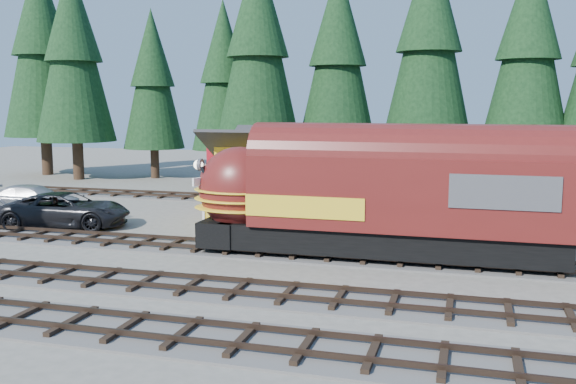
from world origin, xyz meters
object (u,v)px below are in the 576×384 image
(locomotive, at_px, (367,200))
(caboose, at_px, (281,166))
(depot, at_px, (331,172))
(pickup_truck_b, at_px, (34,199))
(pickup_truck_a, at_px, (66,210))

(locomotive, xyz_separation_m, caboose, (-7.96, 14.00, -0.12))
(depot, relative_size, pickup_truck_b, 2.22)
(pickup_truck_b, bearing_deg, locomotive, -115.93)
(pickup_truck_a, bearing_deg, depot, -86.81)
(locomotive, xyz_separation_m, pickup_truck_b, (-21.10, 5.99, -1.71))
(pickup_truck_a, height_order, pickup_truck_b, pickup_truck_a)
(caboose, height_order, pickup_truck_b, caboose)
(pickup_truck_a, distance_m, pickup_truck_b, 5.60)
(depot, distance_m, caboose, 9.04)
(caboose, bearing_deg, pickup_truck_b, -148.62)
(pickup_truck_b, bearing_deg, pickup_truck_a, -135.78)
(caboose, xyz_separation_m, pickup_truck_a, (-8.58, -11.28, -1.50))
(depot, height_order, caboose, depot)
(depot, bearing_deg, locomotive, -65.67)
(depot, xyz_separation_m, pickup_truck_a, (-13.61, -3.78, -2.04))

